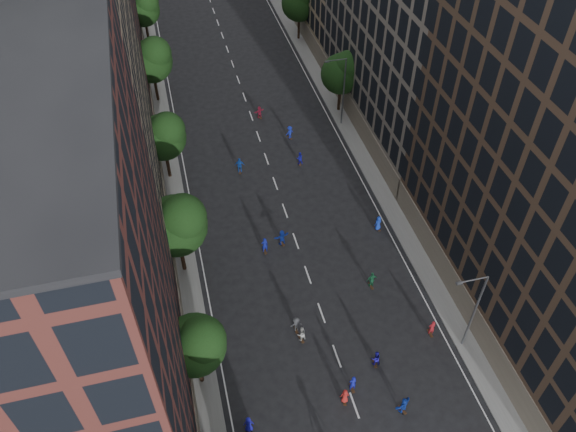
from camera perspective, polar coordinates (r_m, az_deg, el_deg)
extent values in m
plane|color=black|center=(65.38, -2.11, 5.57)|extent=(240.00, 240.00, 0.00)
cube|color=slate|center=(70.53, -13.12, 7.69)|extent=(4.00, 105.00, 0.15)
cube|color=slate|center=(73.88, 5.86, 10.57)|extent=(4.00, 105.00, 0.15)
cube|color=#50231E|center=(34.57, -23.80, -9.90)|extent=(14.00, 22.00, 30.00)
cube|color=#867358|center=(51.68, -22.92, 13.20)|extent=(14.00, 26.00, 34.00)
cylinder|color=black|center=(45.93, -8.96, -15.07)|extent=(0.36, 0.36, 3.70)
sphere|color=black|center=(43.10, -9.46, -12.80)|extent=(4.80, 4.80, 4.80)
sphere|color=black|center=(41.82, -8.74, -12.31)|extent=(3.60, 3.60, 3.60)
cylinder|color=black|center=(52.97, -10.73, -3.89)|extent=(0.36, 0.36, 4.22)
sphere|color=black|center=(50.21, -11.30, -0.97)|extent=(5.60, 5.60, 5.60)
sphere|color=black|center=(48.82, -10.65, -0.14)|extent=(4.20, 4.20, 4.20)
cylinder|color=black|center=(63.40, -12.12, 5.25)|extent=(0.36, 0.36, 3.87)
sphere|color=black|center=(61.29, -12.61, 7.80)|extent=(5.00, 5.00, 5.00)
sphere|color=black|center=(60.15, -12.16, 8.58)|extent=(3.75, 3.75, 3.75)
cylinder|color=black|center=(76.57, -13.28, 12.64)|extent=(0.36, 0.36, 4.05)
sphere|color=black|center=(74.76, -13.75, 15.02)|extent=(5.40, 5.40, 5.40)
sphere|color=black|center=(73.65, -13.36, 15.83)|extent=(4.05, 4.05, 4.05)
cylinder|color=black|center=(90.76, -14.10, 17.66)|extent=(0.36, 0.36, 3.78)
sphere|color=black|center=(89.33, -14.50, 19.62)|extent=(4.80, 4.80, 4.80)
sphere|color=black|center=(88.40, -14.22, 20.27)|extent=(3.60, 3.60, 3.60)
cylinder|color=black|center=(73.06, 5.23, 11.88)|extent=(0.36, 0.36, 3.74)
sphere|color=black|center=(71.29, 5.41, 14.18)|extent=(5.00, 5.00, 5.00)
sphere|color=black|center=(70.45, 6.10, 14.90)|extent=(3.75, 3.75, 3.75)
cylinder|color=black|center=(89.68, 1.10, 18.68)|extent=(0.36, 0.36, 3.96)
sphere|color=black|center=(88.17, 1.13, 20.78)|extent=(5.20, 5.20, 5.20)
cylinder|color=#595B60|center=(47.37, 18.36, -9.33)|extent=(0.18, 0.18, 9.00)
cylinder|color=#595B60|center=(43.44, 18.30, -6.18)|extent=(2.40, 0.12, 0.12)
cube|color=#595B60|center=(42.99, 17.00, -6.55)|extent=(0.50, 0.22, 0.15)
cylinder|color=#595B60|center=(69.10, 5.66, 12.34)|extent=(0.18, 0.18, 9.00)
cylinder|color=#595B60|center=(66.46, 4.93, 15.51)|extent=(2.40, 0.12, 0.12)
cube|color=#595B60|center=(66.18, 3.98, 15.37)|extent=(0.50, 0.22, 0.15)
imported|color=#1714A7|center=(44.54, -4.02, -20.38)|extent=(0.85, 0.60, 1.65)
imported|color=#141BA9|center=(46.22, 6.59, -16.52)|extent=(0.63, 0.43, 1.69)
imported|color=#1C14A2|center=(47.63, 8.89, -14.12)|extent=(0.83, 0.67, 1.60)
imported|color=#1536B0|center=(45.96, 11.66, -18.33)|extent=(1.58, 1.08, 1.63)
imported|color=#AE201D|center=(45.74, 5.80, -17.76)|extent=(0.80, 0.58, 1.50)
imported|color=maroon|center=(50.16, 14.39, -10.96)|extent=(0.61, 0.40, 1.67)
imported|color=beige|center=(48.34, 1.36, -11.91)|extent=(0.89, 0.76, 1.62)
imported|color=#3F4045|center=(48.90, 0.84, -10.97)|extent=(1.03, 0.60, 1.58)
imported|color=#1B5C38|center=(52.23, 8.51, -6.45)|extent=(1.09, 0.52, 1.81)
imported|color=#122997|center=(55.20, -0.62, -2.22)|extent=(1.71, 0.92, 1.76)
imported|color=#1737BC|center=(57.39, 9.15, -0.74)|extent=(0.94, 0.77, 1.66)
imported|color=navy|center=(54.52, -2.39, -2.99)|extent=(0.69, 0.48, 1.82)
imported|color=#1415A7|center=(64.53, 1.18, 5.86)|extent=(0.79, 0.64, 1.55)
imported|color=#1526AE|center=(68.42, 0.17, 8.47)|extent=(1.20, 0.97, 1.63)
imported|color=#1647B3|center=(63.50, -4.92, 5.13)|extent=(1.17, 0.68, 1.88)
imported|color=maroon|center=(72.07, -2.92, 10.47)|extent=(1.52, 0.97, 1.57)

